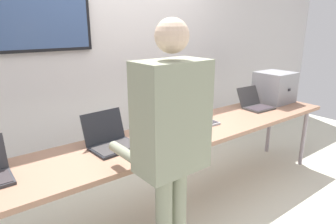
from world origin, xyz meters
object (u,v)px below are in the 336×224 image
Objects in this scene: laptop_station_1 at (111,139)px; laptop_station_2 at (196,118)px; equipment_box at (275,87)px; laptop_station_3 at (255,104)px; workbench at (184,135)px; person at (171,136)px.

laptop_station_1 reaches higher than laptop_station_2.
equipment_box reaches higher than laptop_station_3.
laptop_station_1 is (-0.71, 0.09, 0.11)m from workbench.
equipment_box is (1.60, 0.13, 0.24)m from workbench.
person is at bearing -158.68° from laptop_station_3.
equipment_box reaches higher than workbench.
equipment_box is 2.38m from person.
workbench is 0.27m from laptop_station_2.
laptop_station_1 is at bearing 172.66° from workbench.
person is (-1.82, -0.71, 0.24)m from laptop_station_3.
workbench is at bearing -156.93° from laptop_station_2.
equipment_box is at bearing 5.33° from laptop_station_3.
person is (-2.25, -0.75, 0.11)m from equipment_box.
workbench is at bearing 43.81° from person.
laptop_station_2 is at bearing 0.54° from laptop_station_1.
person is at bearing -85.02° from laptop_station_1.
equipment_box is 2.32m from laptop_station_1.
laptop_station_1 is at bearing -179.46° from laptop_station_2.
person is at bearing -161.58° from equipment_box.
workbench is at bearing -175.43° from equipment_box.
laptop_station_3 is (-0.44, -0.04, -0.14)m from equipment_box.
laptop_station_1 is 0.22× the size of person.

